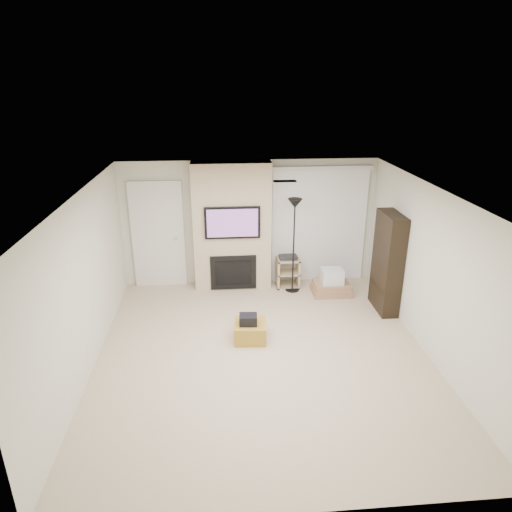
{
  "coord_description": "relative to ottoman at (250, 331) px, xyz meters",
  "views": [
    {
      "loc": [
        -0.61,
        -5.9,
        3.94
      ],
      "look_at": [
        0.0,
        1.2,
        1.15
      ],
      "focal_mm": 32.0,
      "sensor_mm": 36.0,
      "label": 1
    }
  ],
  "objects": [
    {
      "name": "wall_front",
      "position": [
        0.16,
        -3.21,
        1.1
      ],
      "size": [
        5.0,
        0.0,
        2.5
      ],
      "primitive_type": "cube",
      "rotation": [
        1.57,
        0.0,
        0.0
      ],
      "color": "beige",
      "rests_on": "ground"
    },
    {
      "name": "vertical_blinds",
      "position": [
        1.56,
        2.24,
        1.12
      ],
      "size": [
        1.98,
        0.1,
        2.37
      ],
      "color": "silver",
      "rests_on": "floor"
    },
    {
      "name": "floor_lamp",
      "position": [
        0.97,
        1.76,
        1.32
      ],
      "size": [
        0.28,
        0.28,
        1.86
      ],
      "color": "black",
      "rests_on": "floor"
    },
    {
      "name": "av_stand",
      "position": [
        0.9,
        1.95,
        0.2
      ],
      "size": [
        0.45,
        0.38,
        0.66
      ],
      "color": "tan",
      "rests_on": "floor"
    },
    {
      "name": "wall_left",
      "position": [
        -2.34,
        -0.46,
        1.1
      ],
      "size": [
        0.0,
        5.5,
        2.5
      ],
      "primitive_type": "cube",
      "rotation": [
        1.57,
        0.0,
        1.57
      ],
      "color": "beige",
      "rests_on": "ground"
    },
    {
      "name": "entry_door",
      "position": [
        -1.64,
        2.25,
        0.9
      ],
      "size": [
        1.02,
        0.11,
        2.14
      ],
      "color": "silver",
      "rests_on": "floor"
    },
    {
      "name": "black_bag",
      "position": [
        -0.03,
        -0.04,
        0.23
      ],
      "size": [
        0.3,
        0.24,
        0.16
      ],
      "primitive_type": "cube",
      "rotation": [
        0.0,
        0.0,
        -0.08
      ],
      "color": "black",
      "rests_on": "ottoman"
    },
    {
      "name": "wall_right",
      "position": [
        2.66,
        -0.46,
        1.1
      ],
      "size": [
        0.0,
        5.5,
        2.5
      ],
      "primitive_type": "cube",
      "rotation": [
        1.57,
        0.0,
        1.57
      ],
      "color": "beige",
      "rests_on": "ground"
    },
    {
      "name": "floor",
      "position": [
        0.16,
        -0.46,
        -0.15
      ],
      "size": [
        5.0,
        5.5,
        0.0
      ],
      "primitive_type": "cube",
      "color": "#C2AA8C",
      "rests_on": "ground"
    },
    {
      "name": "fireplace_wall",
      "position": [
        -0.19,
        2.08,
        1.09
      ],
      "size": [
        1.5,
        0.47,
        2.5
      ],
      "color": "#C7AC8A",
      "rests_on": "floor"
    },
    {
      "name": "ottoman",
      "position": [
        0.0,
        0.0,
        0.0
      ],
      "size": [
        0.54,
        0.54,
        0.3
      ],
      "primitive_type": "cube",
      "rotation": [
        0.0,
        0.0,
        -0.08
      ],
      "color": "#A67C26",
      "rests_on": "floor"
    },
    {
      "name": "ceiling",
      "position": [
        0.16,
        -0.46,
        2.35
      ],
      "size": [
        5.0,
        5.5,
        0.0
      ],
      "primitive_type": "cube",
      "color": "white",
      "rests_on": "wall_back"
    },
    {
      "name": "hvac_vent",
      "position": [
        0.56,
        0.34,
        2.35
      ],
      "size": [
        0.35,
        0.18,
        0.01
      ],
      "primitive_type": "cube",
      "color": "silver",
      "rests_on": "ceiling"
    },
    {
      "name": "box_stack",
      "position": [
        1.71,
        1.56,
        0.04
      ],
      "size": [
        0.75,
        0.57,
        0.5
      ],
      "color": "#A47556",
      "rests_on": "floor"
    },
    {
      "name": "bookshelf",
      "position": [
        2.5,
        0.85,
        0.75
      ],
      "size": [
        0.3,
        0.8,
        1.8
      ],
      "color": "black",
      "rests_on": "floor"
    },
    {
      "name": "wall_back",
      "position": [
        0.16,
        2.29,
        1.1
      ],
      "size": [
        5.0,
        0.0,
        2.5
      ],
      "primitive_type": "cube",
      "rotation": [
        1.57,
        0.0,
        0.0
      ],
      "color": "beige",
      "rests_on": "ground"
    }
  ]
}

